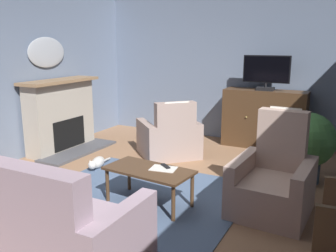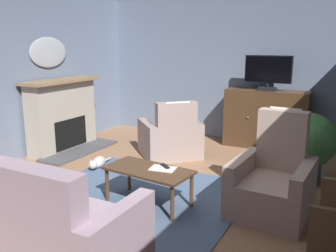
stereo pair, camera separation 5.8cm
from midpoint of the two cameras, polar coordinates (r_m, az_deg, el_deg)
name	(u,v)px [view 2 (the right image)]	position (r m, az deg, el deg)	size (l,w,h in m)	color
ground_plane	(154,199)	(4.62, -1.82, -11.47)	(6.14, 6.99, 0.04)	#936B4C
wall_back	(237,69)	(7.22, 11.13, 8.90)	(6.14, 0.10, 2.81)	slate
rug_central	(141,195)	(4.68, -3.87, -10.81)	(2.51, 2.13, 0.01)	slate
fireplace	(63,117)	(6.71, -15.98, 1.41)	(0.84, 1.57, 1.27)	#4C4C51
wall_mirror_oval	(49,52)	(6.76, -18.13, 11.02)	(0.06, 0.85, 0.53)	#B2B7BF
tv_cabinet	(266,120)	(6.83, 15.44, 0.85)	(1.47, 0.50, 1.06)	#352315
television	(268,72)	(6.66, 15.80, 8.23)	(0.82, 0.20, 0.62)	black
coffee_table	(148,173)	(4.29, -2.74, -7.44)	(1.09, 0.61, 0.45)	#4C331E
tv_remote	(165,166)	(4.32, -0.10, -6.39)	(0.17, 0.05, 0.02)	black
folded_newspaper	(163,169)	(4.27, -0.42, -6.75)	(0.30, 0.22, 0.01)	silver
sofa_floral	(53,227)	(3.41, -17.23, -15.08)	(1.45, 0.90, 0.98)	#AD93A3
armchair_near_window	(273,183)	(4.31, 16.62, -8.69)	(0.87, 0.95, 1.16)	#BC9E8E
armchair_by_fireplace	(171,138)	(6.12, 0.69, -1.99)	(1.27, 1.27, 1.00)	#A3897F
potted_plant_small_fern_corner	(308,143)	(5.29, 21.63, -2.52)	(0.75, 0.75, 0.98)	#3D4C5B
cat	(98,162)	(5.70, -10.72, -5.68)	(0.25, 0.64, 0.19)	beige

